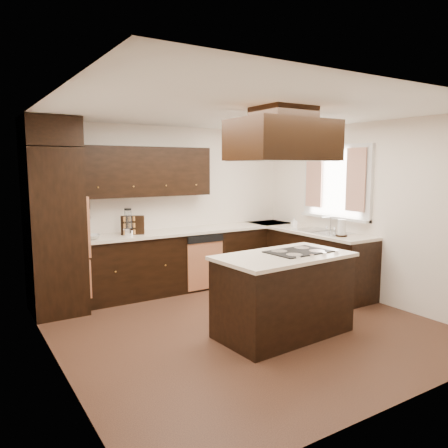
{
  "coord_description": "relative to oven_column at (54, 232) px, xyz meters",
  "views": [
    {
      "loc": [
        -2.87,
        -4.13,
        1.9
      ],
      "look_at": [
        0.1,
        0.6,
        1.15
      ],
      "focal_mm": 35.0,
      "sensor_mm": 36.0,
      "label": 1
    }
  ],
  "objects": [
    {
      "name": "dishwasher_front",
      "position": [
        2.1,
        -0.2,
        -0.66
      ],
      "size": [
        0.6,
        0.05,
        0.72
      ],
      "primitive_type": "cube",
      "color": "#C3764E",
      "rests_on": "floor"
    },
    {
      "name": "blender_pitcher",
      "position": [
        1.0,
        0.05,
        0.09
      ],
      "size": [
        0.13,
        0.13,
        0.26
      ],
      "primitive_type": "cone",
      "color": "silver",
      "rests_on": "blender_base"
    },
    {
      "name": "island",
      "position": [
        2.0,
        -2.16,
        -0.62
      ],
      "size": [
        1.52,
        0.89,
        0.88
      ],
      "primitive_type": "cube",
      "rotation": [
        0.0,
        0.0,
        0.06
      ],
      "color": "black",
      "rests_on": "floor"
    },
    {
      "name": "upper_cabinets",
      "position": [
        1.34,
        0.23,
        0.75
      ],
      "size": [
        2.0,
        0.34,
        0.72
      ],
      "primitive_type": "cube",
      "color": "black",
      "rests_on": "wall_back"
    },
    {
      "name": "countertop_right",
      "position": [
        3.56,
        -0.8,
        -0.16
      ],
      "size": [
        0.63,
        2.4,
        0.04
      ],
      "primitive_type": "cube",
      "color": "beige",
      "rests_on": "base_cabinets_right"
    },
    {
      "name": "cooktop",
      "position": [
        2.22,
        -2.15,
        -0.13
      ],
      "size": [
        0.72,
        0.51,
        0.01
      ],
      "primitive_type": "cube",
      "rotation": [
        0.0,
        0.0,
        0.06
      ],
      "color": "black",
      "rests_on": "island_top"
    },
    {
      "name": "range_hood",
      "position": [
        1.88,
        -2.25,
        1.1
      ],
      "size": [
        1.05,
        0.72,
        0.42
      ],
      "primitive_type": "cube",
      "color": "black",
      "rests_on": "ceiling"
    },
    {
      "name": "floor",
      "position": [
        1.78,
        -1.71,
        -1.07
      ],
      "size": [
        4.2,
        4.2,
        0.02
      ],
      "primitive_type": "cube",
      "color": "brown",
      "rests_on": "ground"
    },
    {
      "name": "sink_rim",
      "position": [
        3.58,
        -1.16,
        -0.14
      ],
      "size": [
        0.52,
        0.84,
        0.01
      ],
      "primitive_type": "cube",
      "color": "silver",
      "rests_on": "countertop_right"
    },
    {
      "name": "window_frame",
      "position": [
        3.85,
        -1.16,
        0.59
      ],
      "size": [
        0.06,
        1.32,
        1.12
      ],
      "primitive_type": "cube",
      "color": "silver",
      "rests_on": "wall_right"
    },
    {
      "name": "base_cabinets_back",
      "position": [
        1.81,
        0.09,
        -0.62
      ],
      "size": [
        2.93,
        0.6,
        0.88
      ],
      "primitive_type": "cube",
      "color": "black",
      "rests_on": "floor"
    },
    {
      "name": "wall_back",
      "position": [
        1.78,
        0.4,
        0.19
      ],
      "size": [
        4.2,
        0.02,
        2.5
      ],
      "primitive_type": "cube",
      "color": "#F4E4D0",
      "rests_on": "ground"
    },
    {
      "name": "ceiling",
      "position": [
        1.78,
        -1.71,
        1.45
      ],
      "size": [
        4.2,
        4.2,
        0.02
      ],
      "primitive_type": "cube",
      "color": "white",
      "rests_on": "ground"
    },
    {
      "name": "window_pane",
      "position": [
        3.87,
        -1.16,
        0.59
      ],
      "size": [
        0.0,
        1.2,
        1.0
      ],
      "primitive_type": "cube",
      "color": "white",
      "rests_on": "wall_right"
    },
    {
      "name": "wall_left",
      "position": [
        -0.33,
        -1.71,
        0.19
      ],
      "size": [
        0.02,
        4.2,
        2.5
      ],
      "primitive_type": "cube",
      "color": "#F4E4D0",
      "rests_on": "ground"
    },
    {
      "name": "soap_bottle",
      "position": [
        3.51,
        -0.6,
        -0.06
      ],
      "size": [
        0.08,
        0.08,
        0.16
      ],
      "primitive_type": "imported",
      "rotation": [
        0.0,
        0.0,
        -0.11
      ],
      "color": "silver",
      "rests_on": "countertop_right"
    },
    {
      "name": "hood_duct",
      "position": [
        1.88,
        -2.25,
        1.38
      ],
      "size": [
        0.55,
        0.5,
        0.13
      ],
      "primitive_type": "cube",
      "color": "black",
      "rests_on": "ceiling"
    },
    {
      "name": "wall_oven_face",
      "position": [
        0.35,
        0.0,
        0.06
      ],
      "size": [
        0.05,
        0.62,
        0.78
      ],
      "primitive_type": "cube",
      "color": "#C3764E",
      "rests_on": "oven_column"
    },
    {
      "name": "curtain_right",
      "position": [
        3.79,
        -0.74,
        0.64
      ],
      "size": [
        0.02,
        0.34,
        0.9
      ],
      "primitive_type": "cube",
      "color": "beige",
      "rests_on": "wall_right"
    },
    {
      "name": "base_cabinets_right",
      "position": [
        3.58,
        -0.8,
        -0.62
      ],
      "size": [
        0.6,
        2.4,
        0.88
      ],
      "primitive_type": "cube",
      "color": "black",
      "rests_on": "floor"
    },
    {
      "name": "oven_column",
      "position": [
        0.0,
        0.0,
        0.0
      ],
      "size": [
        0.65,
        0.75,
        2.12
      ],
      "primitive_type": "cube",
      "color": "black",
      "rests_on": "floor"
    },
    {
      "name": "wall_right",
      "position": [
        3.88,
        -1.71,
        0.19
      ],
      "size": [
        0.02,
        4.2,
        2.5
      ],
      "primitive_type": "cube",
      "color": "#F4E4D0",
      "rests_on": "ground"
    },
    {
      "name": "paper_towel",
      "position": [
        3.47,
        -1.63,
        -0.02
      ],
      "size": [
        0.13,
        0.13,
        0.24
      ],
      "primitive_type": "cylinder",
      "rotation": [
        0.0,
        0.0,
        -0.22
      ],
      "color": "silver",
      "rests_on": "countertop_right"
    },
    {
      "name": "blender_base",
      "position": [
        1.0,
        0.05,
        -0.09
      ],
      "size": [
        0.15,
        0.15,
        0.1
      ],
      "primitive_type": "cylinder",
      "color": "silver",
      "rests_on": "countertop_back"
    },
    {
      "name": "curtain_left",
      "position": [
        3.79,
        -1.57,
        0.64
      ],
      "size": [
        0.02,
        0.34,
        0.9
      ],
      "primitive_type": "cube",
      "color": "beige",
      "rests_on": "wall_right"
    },
    {
      "name": "wall_front",
      "position": [
        1.78,
        -3.81,
        0.19
      ],
      "size": [
        4.2,
        0.02,
        2.5
      ],
      "primitive_type": "cube",
      "color": "#F4E4D0",
      "rests_on": "ground"
    },
    {
      "name": "mixing_bowl",
      "position": [
        0.47,
        -0.0,
        -0.11
      ],
      "size": [
        0.28,
        0.28,
        0.06
      ],
      "primitive_type": "imported",
      "rotation": [
        0.0,
        0.0,
        -0.14
      ],
      "color": "silver",
      "rests_on": "countertop_back"
    },
    {
      "name": "island_top",
      "position": [
        2.0,
        -2.16,
        -0.16
      ],
      "size": [
        1.58,
        0.95,
        0.04
      ],
      "primitive_type": "cube",
      "rotation": [
        0.0,
        0.0,
        0.06
      ],
      "color": "beige",
      "rests_on": "island"
    },
    {
      "name": "spice_rack",
      "position": [
        1.08,
        0.08,
        -0.0
      ],
      "size": [
        0.33,
        0.2,
        0.27
      ],
      "primitive_type": "cube",
      "rotation": [
        0.0,
        0.0,
        -0.41
      ],
      "color": "black",
      "rests_on": "countertop_back"
    },
    {
      "name": "countertop_back",
      "position": [
        1.81,
        0.08,
        -0.16
      ],
      "size": [
        2.93,
        0.63,
        0.04
      ],
      "primitive_type": "cube",
      "color": "beige",
      "rests_on": "base_cabinets_back"
    }
  ]
}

